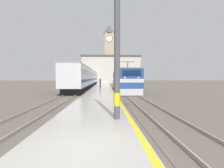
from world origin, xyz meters
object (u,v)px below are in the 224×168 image
catenary_mast (119,38)px  person_on_platform (100,82)px  locomotive_train (124,80)px  passenger_train (87,78)px  clock_tower (109,52)px

catenary_mast → person_on_platform: 26.23m
locomotive_train → passenger_train: 15.36m
passenger_train → catenary_mast: (4.89, -33.66, 1.81)m
passenger_train → clock_tower: bearing=80.1°
catenary_mast → clock_tower: size_ratio=0.30×
passenger_train → clock_tower: (6.04, 34.50, 10.98)m
catenary_mast → clock_tower: bearing=89.0°
passenger_train → catenary_mast: bearing=-81.7°
catenary_mast → person_on_platform: bearing=93.5°
passenger_train → catenary_mast: 34.06m
locomotive_train → clock_tower: (-1.34, 47.95, 11.39)m
catenary_mast → clock_tower: 68.78m
passenger_train → person_on_platform: passenger_train is taller
locomotive_train → catenary_mast: size_ratio=2.12×
locomotive_train → clock_tower: clock_tower is taller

